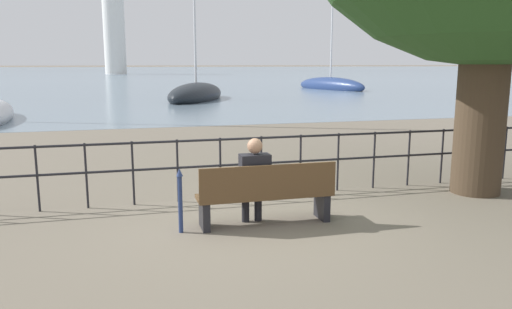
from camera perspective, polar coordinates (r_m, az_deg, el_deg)
The scene contains 9 objects.
ground_plane at distance 7.27m, azimuth 1.04°, elevation -7.86°, with size 1000.00×1000.00×0.00m, color #706656.
harbor_water at distance 168.04m, azimuth -14.66°, elevation 9.30°, with size 600.00×300.00×0.01m.
park_bench at distance 7.09m, azimuth 1.20°, elevation -4.65°, with size 1.96×0.45×0.90m.
seated_person_left at distance 7.06m, azimuth -0.19°, elevation -2.62°, with size 0.42×0.35×1.25m.
promenade_railing at distance 8.49m, azimuth -1.73°, elevation -0.37°, with size 12.24×0.04×1.05m.
closed_umbrella at distance 6.83m, azimuth -8.66°, elevation -4.83°, with size 0.09×0.09×0.90m.
sailboat_0 at distance 31.72m, azimuth -6.85°, elevation 6.81°, with size 5.66×8.35×8.99m.
sailboat_2 at distance 44.58m, azimuth 8.50°, elevation 7.81°, with size 3.97×8.64×10.74m.
harbor_lighthouse at distance 109.51m, azimuth -15.90°, elevation 13.31°, with size 4.34×4.34×18.43m.
Camera 1 is at (-1.93, -6.63, 2.28)m, focal length 35.00 mm.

